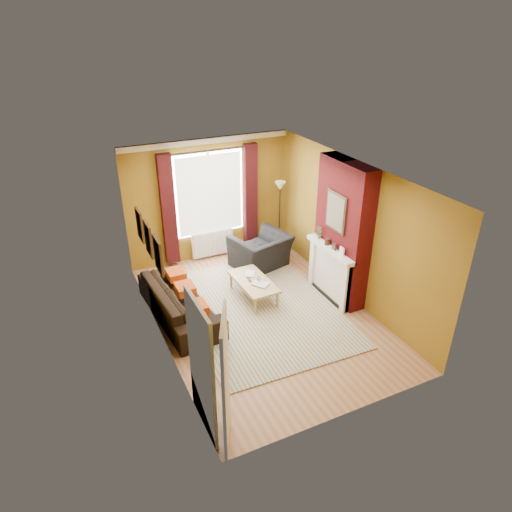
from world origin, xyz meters
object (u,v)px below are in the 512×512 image
wicker_stool (246,254)px  sofa (180,301)px  floor_lamp (280,197)px  coffee_table (253,282)px  armchair (260,251)px

wicker_stool → sofa: bearing=-144.4°
wicker_stool → floor_lamp: floor_lamp is taller
wicker_stool → floor_lamp: (0.98, 0.21, 1.16)m
floor_lamp → coffee_table: bearing=-131.3°
sofa → floor_lamp: size_ratio=1.32×
coffee_table → floor_lamp: (1.44, 1.64, 1.02)m
coffee_table → floor_lamp: size_ratio=0.71×
sofa → wicker_stool: (1.99, 1.42, -0.11)m
sofa → armchair: 2.50m
armchair → coffee_table: 1.34m
armchair → coffee_table: size_ratio=0.95×
armchair → wicker_stool: size_ratio=2.61×
sofa → coffee_table: (1.53, -0.01, 0.03)m
armchair → floor_lamp: 1.35m
sofa → floor_lamp: (2.97, 1.64, 1.05)m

